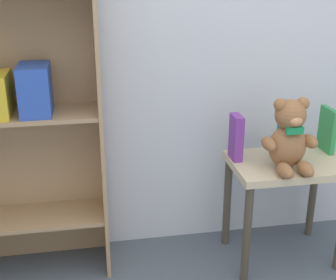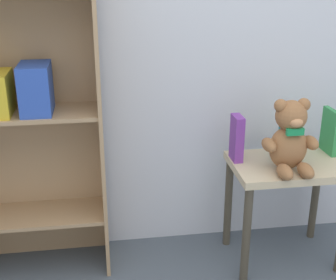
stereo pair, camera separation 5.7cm
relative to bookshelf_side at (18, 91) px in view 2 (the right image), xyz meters
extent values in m
cube|color=silver|center=(0.93, 0.16, 0.34)|extent=(4.80, 0.06, 2.50)
cube|color=tan|center=(0.36, -0.04, -0.10)|extent=(0.02, 0.29, 1.62)
cube|color=tan|center=(0.00, 0.10, -0.10)|extent=(0.74, 0.02, 1.62)
cube|color=tan|center=(0.00, -0.04, -0.62)|extent=(0.70, 0.27, 0.02)
cube|color=tan|center=(0.00, -0.04, -0.10)|extent=(0.70, 0.27, 0.02)
cube|color=#2D51B7|center=(0.09, -0.05, 0.02)|extent=(0.13, 0.20, 0.22)
cube|color=beige|center=(1.25, -0.15, -0.39)|extent=(0.55, 0.38, 0.04)
cylinder|color=#494233|center=(1.00, -0.31, -0.66)|extent=(0.04, 0.04, 0.50)
cylinder|color=#494233|center=(1.00, 0.01, -0.66)|extent=(0.04, 0.04, 0.50)
cylinder|color=#494233|center=(1.49, 0.01, -0.66)|extent=(0.04, 0.04, 0.50)
ellipsoid|color=#99663D|center=(1.21, -0.21, -0.26)|extent=(0.18, 0.14, 0.21)
sphere|color=#99663D|center=(1.21, -0.21, -0.11)|extent=(0.14, 0.14, 0.14)
sphere|color=#99663D|center=(1.16, -0.21, -0.06)|extent=(0.06, 0.06, 0.06)
sphere|color=#99663D|center=(1.26, -0.21, -0.06)|extent=(0.06, 0.06, 0.06)
ellipsoid|color=tan|center=(1.21, -0.27, -0.12)|extent=(0.06, 0.04, 0.04)
ellipsoid|color=#99663D|center=(1.11, -0.23, -0.24)|extent=(0.06, 0.11, 0.06)
ellipsoid|color=#99663D|center=(1.31, -0.23, -0.24)|extent=(0.06, 0.11, 0.06)
ellipsoid|color=#99663D|center=(1.16, -0.31, -0.34)|extent=(0.06, 0.13, 0.06)
ellipsoid|color=#99663D|center=(1.26, -0.31, -0.34)|extent=(0.06, 0.13, 0.06)
cube|color=#198E4C|center=(1.21, -0.27, -0.17)|extent=(0.08, 0.02, 0.03)
cube|color=purple|center=(1.00, -0.07, -0.26)|extent=(0.04, 0.10, 0.22)
cube|color=teal|center=(1.25, -0.07, -0.25)|extent=(0.03, 0.10, 0.25)
cube|color=#33934C|center=(1.49, -0.05, -0.26)|extent=(0.03, 0.14, 0.23)
camera|label=1|loc=(0.31, -2.10, 0.55)|focal=50.00mm
camera|label=2|loc=(0.37, -2.11, 0.55)|focal=50.00mm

